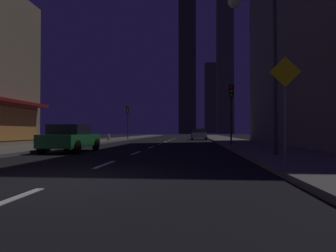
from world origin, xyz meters
name	(u,v)px	position (x,y,z in m)	size (l,w,h in m)	color
ground_plane	(171,140)	(0.00, 32.00, -0.05)	(78.00, 136.00, 0.10)	black
sidewalk_right	(225,139)	(7.00, 32.00, 0.07)	(4.00, 76.00, 0.15)	#605E59
sidewalk_left	(119,139)	(-7.00, 32.00, 0.07)	(4.00, 76.00, 0.15)	#605E59
lane_marking_center	(160,144)	(0.00, 18.80, 0.01)	(0.16, 43.80, 0.01)	silver
skyscraper_distant_tall	(187,58)	(0.18, 124.02, 33.98)	(7.56, 8.42, 67.96)	#3B382C
skyscraper_distant_mid	(212,99)	(13.38, 158.98, 19.47)	(8.41, 8.84, 38.93)	#4F4B3B
skyscraper_distant_short	(225,64)	(16.63, 123.76, 31.02)	(6.99, 7.90, 62.04)	brown
car_parked_near	(71,138)	(-3.60, 8.78, 0.74)	(1.98, 4.24, 1.45)	#1E722D
car_parked_far	(199,134)	(3.60, 31.98, 0.74)	(1.98, 4.24, 1.45)	silver
fire_hydrant_far_left	(108,138)	(-5.90, 23.42, 0.45)	(0.42, 0.30, 0.65)	#B2B2B2
traffic_light_near_right	(231,101)	(5.50, 14.13, 3.19)	(0.32, 0.48, 4.20)	#2D2D2D
traffic_light_far_left	(128,115)	(-5.50, 30.46, 3.19)	(0.32, 0.48, 4.20)	#2D2D2D
street_lamp_right	(254,34)	(5.38, 5.82, 5.07)	(1.96, 0.56, 6.58)	#38383D
pedestrian_crossing_sign	(285,100)	(5.60, 2.57, 2.02)	(0.91, 0.08, 3.15)	slate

